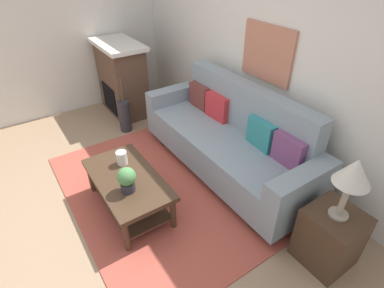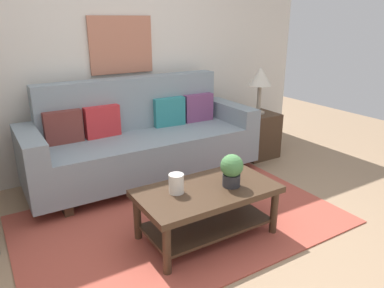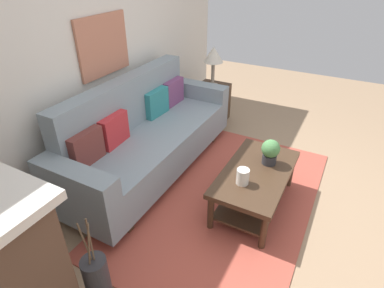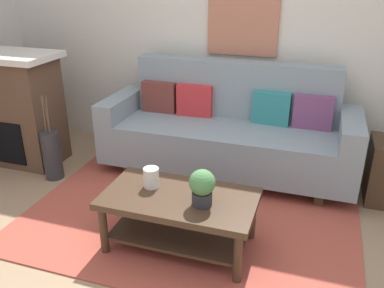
% 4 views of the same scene
% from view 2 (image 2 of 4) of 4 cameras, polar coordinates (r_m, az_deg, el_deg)
% --- Properties ---
extents(ground_plane, '(9.27, 9.27, 0.00)m').
position_cam_2_polar(ground_plane, '(2.92, 3.44, -16.16)').
color(ground_plane, '#9E7F60').
extents(wall_back, '(5.27, 0.10, 2.70)m').
position_cam_2_polar(wall_back, '(4.21, -12.59, 14.18)').
color(wall_back, silver).
rests_on(wall_back, ground_plane).
extents(area_rug, '(2.71, 1.75, 0.01)m').
position_cam_2_polar(area_rug, '(3.27, -1.66, -11.76)').
color(area_rug, '#B24C3D').
rests_on(area_rug, ground_plane).
extents(couch, '(2.44, 0.84, 1.08)m').
position_cam_2_polar(couch, '(3.94, -7.72, 0.45)').
color(couch, gray).
rests_on(couch, ground_plane).
extents(throw_pillow_maroon, '(0.36, 0.12, 0.32)m').
position_cam_2_polar(throw_pillow_maroon, '(3.76, -19.56, 2.54)').
color(throw_pillow_maroon, brown).
rests_on(throw_pillow_maroon, couch).
extents(throw_pillow_crimson, '(0.37, 0.14, 0.32)m').
position_cam_2_polar(throw_pillow_crimson, '(3.85, -13.94, 3.48)').
color(throw_pillow_crimson, red).
rests_on(throw_pillow_crimson, couch).
extents(throw_pillow_teal, '(0.37, 0.14, 0.32)m').
position_cam_2_polar(throw_pillow_teal, '(4.14, -3.65, 5.09)').
color(throw_pillow_teal, teal).
rests_on(throw_pillow_teal, couch).
extents(throw_pillow_plum, '(0.36, 0.13, 0.32)m').
position_cam_2_polar(throw_pillow_plum, '(4.33, 0.92, 5.75)').
color(throw_pillow_plum, '#7A4270').
rests_on(throw_pillow_plum, couch).
extents(coffee_table, '(1.10, 0.60, 0.43)m').
position_cam_2_polar(coffee_table, '(2.90, 2.34, -8.98)').
color(coffee_table, '#422D1E').
rests_on(coffee_table, ground_plane).
extents(tabletop_vase, '(0.11, 0.11, 0.15)m').
position_cam_2_polar(tabletop_vase, '(2.75, -2.48, -6.22)').
color(tabletop_vase, white).
rests_on(tabletop_vase, coffee_table).
extents(potted_plant_tabletop, '(0.18, 0.18, 0.26)m').
position_cam_2_polar(potted_plant_tabletop, '(2.85, 6.25, -3.96)').
color(potted_plant_tabletop, '#2D2D33').
rests_on(potted_plant_tabletop, coffee_table).
extents(side_table, '(0.44, 0.44, 0.56)m').
position_cam_2_polar(side_table, '(4.69, 10.12, 1.46)').
color(side_table, '#422D1E').
rests_on(side_table, ground_plane).
extents(table_lamp, '(0.28, 0.28, 0.57)m').
position_cam_2_polar(table_lamp, '(4.53, 10.65, 10.09)').
color(table_lamp, gray).
rests_on(table_lamp, side_table).
extents(framed_painting, '(0.71, 0.03, 0.61)m').
position_cam_2_polar(framed_painting, '(4.17, -11.04, 14.99)').
color(framed_painting, '#B77056').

